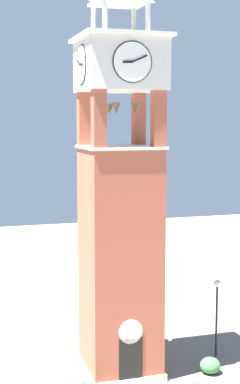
# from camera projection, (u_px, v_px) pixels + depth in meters

# --- Properties ---
(ground) EXTENTS (80.00, 80.00, 0.00)m
(ground) POSITION_uv_depth(u_px,v_px,m) (120.00, 371.00, 27.27)
(ground) COLOR gray
(clock_tower) EXTENTS (3.86, 3.86, 18.40)m
(clock_tower) POSITION_uv_depth(u_px,v_px,m) (120.00, 213.00, 26.34)
(clock_tower) COLOR #9E4C38
(clock_tower) RESTS_ON ground
(lamp_post) EXTENTS (0.36, 0.36, 3.97)m
(lamp_post) POSITION_uv_depth(u_px,v_px,m) (217.00, 304.00, 28.72)
(lamp_post) COLOR black
(lamp_post) RESTS_ON ground
(trash_bin) EXTENTS (0.52, 0.52, 0.80)m
(trash_bin) POSITION_uv_depth(u_px,v_px,m) (159.00, 334.00, 30.94)
(trash_bin) COLOR #4C4C51
(trash_bin) RESTS_ON ground
(shrub_left_of_tower) EXTENTS (0.97, 0.97, 0.75)m
(shrub_left_of_tower) POSITION_uv_depth(u_px,v_px,m) (210.00, 365.00, 27.03)
(shrub_left_of_tower) COLOR #336638
(shrub_left_of_tower) RESTS_ON ground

